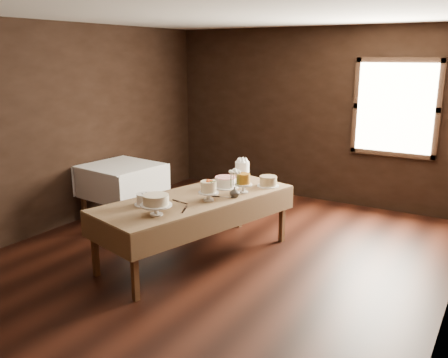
# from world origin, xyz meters

# --- Properties ---
(floor) EXTENTS (5.00, 6.00, 0.01)m
(floor) POSITION_xyz_m (0.00, 0.00, 0.00)
(floor) COLOR black
(floor) RESTS_ON ground
(ceiling) EXTENTS (5.00, 6.00, 0.01)m
(ceiling) POSITION_xyz_m (0.00, 0.00, 2.80)
(ceiling) COLOR beige
(ceiling) RESTS_ON wall_back
(wall_back) EXTENTS (5.00, 0.02, 2.80)m
(wall_back) POSITION_xyz_m (0.00, 3.00, 1.40)
(wall_back) COLOR black
(wall_back) RESTS_ON ground
(wall_left) EXTENTS (0.02, 6.00, 2.80)m
(wall_left) POSITION_xyz_m (-2.50, 0.00, 1.40)
(wall_left) COLOR black
(wall_left) RESTS_ON ground
(window) EXTENTS (1.10, 0.05, 1.30)m
(window) POSITION_xyz_m (1.30, 2.94, 1.60)
(window) COLOR #FFEABF
(window) RESTS_ON wall_back
(display_table) EXTENTS (1.54, 2.59, 0.75)m
(display_table) POSITION_xyz_m (-0.24, -0.04, 0.70)
(display_table) COLOR #492C18
(display_table) RESTS_ON ground
(side_table) EXTENTS (1.05, 1.05, 0.82)m
(side_table) POSITION_xyz_m (-1.98, 0.56, 0.72)
(side_table) COLOR #492C18
(side_table) RESTS_ON ground
(cake_meringue) EXTENTS (0.23, 0.23, 0.24)m
(cake_meringue) POSITION_xyz_m (-0.20, 1.00, 0.86)
(cake_meringue) COLOR silver
(cake_meringue) RESTS_ON display_table
(cake_speckled) EXTENTS (0.30, 0.30, 0.13)m
(cake_speckled) POSITION_xyz_m (0.27, 0.83, 0.81)
(cake_speckled) COLOR white
(cake_speckled) RESTS_ON display_table
(cake_lattice) EXTENTS (0.35, 0.35, 0.12)m
(cake_lattice) POSITION_xyz_m (-0.17, 0.51, 0.81)
(cake_lattice) COLOR white
(cake_lattice) RESTS_ON display_table
(cake_caramel) EXTENTS (0.21, 0.21, 0.25)m
(cake_caramel) POSITION_xyz_m (0.14, 0.41, 0.86)
(cake_caramel) COLOR white
(cake_caramel) RESTS_ON display_table
(cake_flowers) EXTENTS (0.23, 0.23, 0.24)m
(cake_flowers) POSITION_xyz_m (-0.04, -0.08, 0.86)
(cake_flowers) COLOR white
(cake_flowers) RESTS_ON display_table
(cake_swirl) EXTENTS (0.25, 0.25, 0.13)m
(cake_swirl) POSITION_xyz_m (-0.54, -0.58, 0.81)
(cake_swirl) COLOR white
(cake_swirl) RESTS_ON display_table
(cake_cream) EXTENTS (0.35, 0.35, 0.23)m
(cake_cream) POSITION_xyz_m (-0.22, -0.79, 0.86)
(cake_cream) COLOR white
(cake_cream) RESTS_ON display_table
(cake_server_a) EXTENTS (0.24, 0.07, 0.01)m
(cake_server_a) POSITION_xyz_m (-0.23, -0.31, 0.76)
(cake_server_a) COLOR silver
(cake_server_a) RESTS_ON display_table
(cake_server_b) EXTENTS (0.12, 0.23, 0.01)m
(cake_server_b) POSITION_xyz_m (-0.05, -0.54, 0.76)
(cake_server_b) COLOR silver
(cake_server_b) RESTS_ON display_table
(cake_server_d) EXTENTS (0.24, 0.10, 0.01)m
(cake_server_d) POSITION_xyz_m (0.07, 0.13, 0.76)
(cake_server_d) COLOR silver
(cake_server_d) RESTS_ON display_table
(cake_server_e) EXTENTS (0.15, 0.21, 0.01)m
(cake_server_e) POSITION_xyz_m (-0.57, -0.21, 0.76)
(cake_server_e) COLOR silver
(cake_server_e) RESTS_ON display_table
(flower_vase) EXTENTS (0.15, 0.15, 0.12)m
(flower_vase) POSITION_xyz_m (0.15, 0.19, 0.81)
(flower_vase) COLOR #2D2823
(flower_vase) RESTS_ON display_table
(flower_bouquet) EXTENTS (0.14, 0.14, 0.20)m
(flower_bouquet) POSITION_xyz_m (0.15, 0.19, 1.00)
(flower_bouquet) COLOR white
(flower_bouquet) RESTS_ON flower_vase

